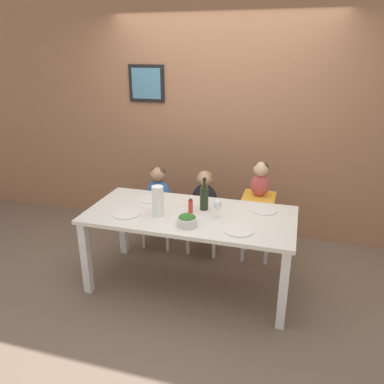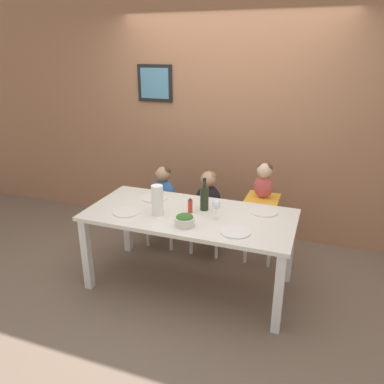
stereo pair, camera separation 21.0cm
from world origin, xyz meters
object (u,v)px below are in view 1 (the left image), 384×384
Objects in this scene: person_baby_right at (260,176)px; dinner_plate_back_left at (152,199)px; chair_far_left at (159,214)px; person_child_left at (158,187)px; chair_far_center at (204,219)px; person_child_center at (205,192)px; dinner_plate_front_left at (126,214)px; paper_towel_roll at (158,201)px; wine_bottle at (204,197)px; wine_glass_near at (217,204)px; dinner_plate_back_right at (263,210)px; dinner_plate_front_right at (238,230)px; salad_bowl_large at (187,220)px; chair_right_highchair at (258,210)px.

person_baby_right reaches higher than dinner_plate_back_left.
person_baby_right is at bearing 25.57° from dinner_plate_back_left.
person_child_left reaches higher than chair_far_left.
person_child_left is at bearing 179.84° from chair_far_center.
dinner_plate_front_left is (-0.50, -0.86, 0.05)m from person_child_center.
paper_towel_roll is at bearing -105.13° from person_child_center.
person_baby_right is at bearing 38.72° from dinner_plate_front_left.
person_baby_right is 1.48× the size of dinner_plate_back_left.
chair_far_left is 1.00× the size of chair_far_center.
paper_towel_roll reaches higher than dinner_plate_back_left.
wine_bottle reaches higher than wine_glass_near.
person_child_center is at bearing 90.00° from chair_far_center.
dinner_plate_front_right is (-0.15, -0.47, 0.00)m from dinner_plate_back_right.
wine_bottle is at bearing 82.20° from salad_bowl_large.
chair_far_left is at bearing 180.00° from chair_right_highchair.
paper_towel_roll reaches higher than person_child_left.
wine_glass_near is 0.32m from dinner_plate_front_right.
chair_far_left is 0.61m from dinner_plate_back_left.
paper_towel_roll is at bearing -60.02° from dinner_plate_back_left.
salad_bowl_large is at bearing -56.59° from person_child_left.
person_child_center is at bearing 49.03° from dinner_plate_back_left.
person_child_left is 1.38m from dinner_plate_front_right.
paper_towel_roll reaches higher than dinner_plate_front_left.
dinner_plate_back_right is 0.50m from dinner_plate_front_right.
salad_bowl_large is 0.69× the size of dinner_plate_back_left.
chair_right_highchair is at bearing -0.08° from person_child_left.
wine_bottle is 1.11× the size of paper_towel_roll.
dinner_plate_front_right is at bearing 2.60° from salad_bowl_large.
dinner_plate_front_left and dinner_plate_back_left have the same top height.
dinner_plate_back_left is (0.09, 0.39, 0.00)m from dinner_plate_front_left.
person_child_left and person_child_center have the same top height.
chair_right_highchair is at bearing 62.13° from salad_bowl_large.
dinner_plate_back_left reaches higher than chair_far_center.
chair_far_left is 1.79× the size of dinner_plate_front_right.
person_child_left is 1.59× the size of wine_bottle.
dinner_plate_front_right is at bearing -93.95° from chair_right_highchair.
chair_far_left is at bearing 123.45° from salad_bowl_large.
chair_right_highchair is 0.48m from dinner_plate_back_right.
wine_bottle reaches higher than chair_far_center.
salad_bowl_large is (-0.49, -0.93, -0.13)m from person_baby_right.
paper_towel_roll is 0.32m from dinner_plate_front_left.
wine_bottle reaches higher than dinner_plate_back_right.
salad_bowl_large is at bearing -117.87° from chair_right_highchair.
chair_far_left is 1.32m from dinner_plate_back_right.
wine_bottle is (0.66, -0.56, 0.48)m from chair_far_left.
chair_far_left is at bearing 111.03° from paper_towel_roll.
person_child_center reaches higher than dinner_plate_back_left.
person_baby_right is (0.00, 0.00, 0.37)m from chair_right_highchair.
dinner_plate_back_right is at bearing 40.67° from salad_bowl_large.
wine_bottle is at bearing -128.19° from chair_right_highchair.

